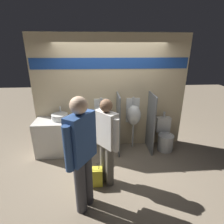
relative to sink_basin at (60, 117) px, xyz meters
The scene contains 13 objects.
ground_plane 1.53m from the sink_basin, 16.16° to the right, with size 16.00×16.00×0.00m, color gray.
display_wall 1.30m from the sink_basin, 12.09° to the left, with size 3.61×0.07×2.70m.
sink_counter 0.49m from the sink_basin, 131.10° to the right, with size 1.03×0.57×0.84m.
sink_basin is the anchor object (origin of this frame).
cell_phone 0.32m from the sink_basin, 33.39° to the right, with size 0.07×0.14×0.01m.
divider_near_counter 1.36m from the sink_basin, ahead, with size 0.03×0.60×1.42m.
divider_mid 2.13m from the sink_basin, ahead, with size 0.03×0.60×1.42m.
urinal_near_counter 0.96m from the sink_basin, ahead, with size 0.34×0.33×1.28m.
urinal_far 1.73m from the sink_basin, ahead, with size 0.34×0.33×1.28m.
toilet 2.57m from the sink_basin, ahead, with size 0.38×0.55×0.91m.
person_in_vest 1.77m from the sink_basin, 68.37° to the right, with size 0.42×0.55×1.81m.
person_with_lanyard 1.52m from the sink_basin, 47.77° to the right, with size 0.40×0.46×1.62m.
shopping_bag 1.60m from the sink_basin, 56.43° to the right, with size 0.30×0.16×0.48m.
Camera 1 is at (-0.27, -3.44, 2.38)m, focal length 28.00 mm.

